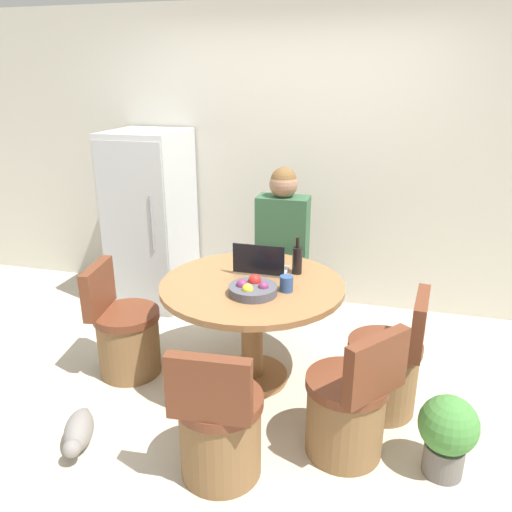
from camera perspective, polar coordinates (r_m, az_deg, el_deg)
name	(u,v)px	position (r m, az deg, el deg)	size (l,w,h in m)	color
ground_plane	(250,391)	(3.50, -0.72, -15.13)	(12.00, 12.00, 0.00)	beige
wall_back	(298,161)	(4.48, 4.83, 10.76)	(7.00, 0.06, 2.60)	beige
refrigerator	(151,219)	(4.62, -11.89, 4.11)	(0.63, 0.72, 1.57)	silver
dining_table	(252,307)	(3.34, -0.44, -5.83)	(1.21, 1.21, 0.73)	olive
chair_near_camera	(219,430)	(2.75, -4.20, -19.18)	(0.45, 0.46, 0.81)	brown
chair_left_side	(126,336)	(3.67, -14.63, -8.89)	(0.47, 0.46, 0.81)	brown
chair_right_side	(386,370)	(3.29, 14.59, -12.51)	(0.47, 0.45, 0.81)	brown
chair_near_right_corner	(348,410)	(2.91, 10.45, -16.96)	(0.52, 0.52, 0.81)	brown
person_seated	(284,242)	(4.00, 3.17, 1.67)	(0.40, 0.37, 1.36)	#2D2D38
laptop	(261,266)	(3.40, 0.55, -1.18)	(0.35, 0.21, 0.22)	#B7B7BC
fruit_bowl	(253,289)	(3.09, -0.39, -3.76)	(0.30, 0.30, 0.10)	#4C4C56
coffee_cup	(286,284)	(3.13, 3.50, -3.17)	(0.08, 0.08, 0.10)	#2D4C84
bottle	(297,260)	(3.39, 4.73, -0.41)	(0.07, 0.07, 0.26)	black
cat	(78,431)	(3.20, -19.63, -18.36)	(0.28, 0.43, 0.17)	gray
potted_plant	(447,432)	(2.93, 21.03, -18.27)	(0.31, 0.31, 0.46)	slate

